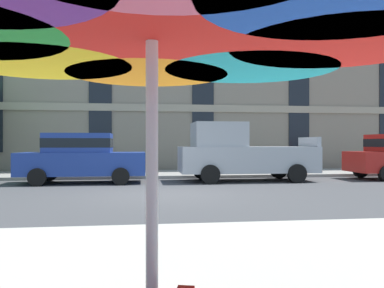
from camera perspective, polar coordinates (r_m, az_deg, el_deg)
ground_plane at (r=11.03m, az=-4.15°, el=-7.31°), size 120.00×120.00×0.00m
sidewalk_far at (r=17.78m, az=-5.44°, el=-4.31°), size 56.00×3.60×0.12m
apartment_building at (r=26.39m, az=-6.10°, el=10.96°), size 40.70×12.08×12.80m
sedan_blue at (r=14.77m, az=-15.52°, el=-1.75°), size 4.40×1.98×1.78m
pickup_silver at (r=15.11m, az=7.01°, el=-1.41°), size 5.10×2.12×2.20m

